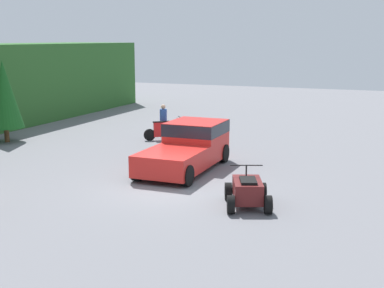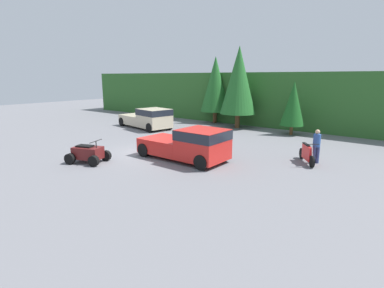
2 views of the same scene
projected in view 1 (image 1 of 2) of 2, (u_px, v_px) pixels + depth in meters
ground_plane at (169, 189)px, 18.59m from camera, size 80.00×80.00×0.00m
tree_mid_right at (4, 94)px, 26.54m from camera, size 1.80×1.80×4.09m
pickup_truck_red at (189, 145)px, 21.46m from camera, size 5.05×2.26×1.78m
dirt_bike at (165, 131)px, 27.43m from camera, size 1.39×1.86×1.19m
quad_atv at (247, 192)px, 16.57m from camera, size 2.34×1.96×1.20m
rider_person at (163, 120)px, 27.77m from camera, size 0.52×0.52×1.78m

